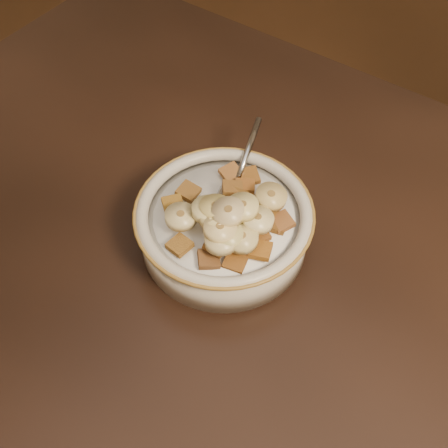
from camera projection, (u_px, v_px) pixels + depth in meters
The scene contains 38 objects.
cereal_bowl at pixel (224, 230), 0.58m from camera, with size 0.17×0.17×0.04m, color silver.
milk at pixel (224, 217), 0.56m from camera, with size 0.14×0.14×0.00m, color white.
spoon at pixel (232, 194), 0.57m from camera, with size 0.03×0.04×0.01m, color #949BA6.
cereal_square_0 at pixel (209, 209), 0.54m from camera, with size 0.02×0.02×0.01m, color brown.
cereal_square_1 at pixel (236, 261), 0.52m from camera, with size 0.02×0.02×0.01m, color #945318.
cereal_square_2 at pixel (180, 245), 0.53m from camera, with size 0.02×0.02×0.01m, color #9B6826.
cereal_square_3 at pixel (240, 225), 0.53m from camera, with size 0.02×0.02×0.01m, color olive.
cereal_square_4 at pixel (213, 212), 0.54m from camera, with size 0.02×0.02×0.01m, color brown.
cereal_square_5 at pixel (276, 224), 0.55m from camera, with size 0.02×0.02×0.01m, color brown.
cereal_square_6 at pixel (246, 217), 0.54m from camera, with size 0.02×0.02×0.01m, color brown.
cereal_square_7 at pixel (270, 197), 0.57m from camera, with size 0.02×0.02×0.01m, color brown.
cereal_square_8 at pixel (249, 176), 0.59m from camera, with size 0.02×0.02×0.01m, color brown.
cereal_square_9 at pixel (216, 245), 0.52m from camera, with size 0.02×0.02×0.01m, color brown.
cereal_square_10 at pixel (233, 188), 0.56m from camera, with size 0.02×0.02×0.01m, color brown.
cereal_square_11 at pixel (238, 243), 0.53m from camera, with size 0.02×0.02×0.01m, color brown.
cereal_square_12 at pixel (209, 259), 0.52m from camera, with size 0.02×0.02×0.01m, color brown.
cereal_square_13 at pixel (188, 191), 0.57m from camera, with size 0.02×0.02×0.01m, color brown.
cereal_square_14 at pixel (245, 186), 0.57m from camera, with size 0.02×0.02×0.01m, color #9B5A28.
cereal_square_15 at pixel (236, 198), 0.55m from camera, with size 0.02×0.02×0.01m, color brown.
cereal_square_16 at pixel (231, 173), 0.59m from camera, with size 0.02×0.02×0.01m, color #945726.
cereal_square_17 at pixel (268, 210), 0.55m from camera, with size 0.02×0.02×0.01m, color brown.
cereal_square_18 at pixel (282, 222), 0.55m from camera, with size 0.02×0.02×0.01m, color brown.
cereal_square_19 at pixel (173, 205), 0.56m from camera, with size 0.02×0.02×0.01m, color brown.
cereal_square_20 at pixel (257, 235), 0.54m from camera, with size 0.02×0.02×0.01m, color brown.
cereal_square_21 at pixel (260, 250), 0.52m from camera, with size 0.02×0.02×0.01m, color #975F1F.
banana_slice_0 at pixel (208, 210), 0.53m from camera, with size 0.03×0.03×0.01m, color beige.
banana_slice_1 at pixel (242, 238), 0.52m from camera, with size 0.03×0.03×0.01m, color #D1C27A.
banana_slice_2 at pixel (271, 197), 0.54m from camera, with size 0.03×0.03×0.01m, color #D0BA7C.
banana_slice_3 at pixel (216, 208), 0.53m from camera, with size 0.03×0.03×0.01m, color tan.
banana_slice_4 at pixel (227, 236), 0.52m from camera, with size 0.03×0.03×0.01m, color beige.
banana_slice_5 at pixel (220, 229), 0.52m from camera, with size 0.03×0.03×0.01m, color #FFE09E.
banana_slice_6 at pixel (215, 217), 0.53m from camera, with size 0.03×0.03×0.01m, color #CBB787.
banana_slice_7 at pixel (257, 220), 0.53m from camera, with size 0.03×0.03×0.01m, color beige.
banana_slice_8 at pixel (228, 212), 0.52m from camera, with size 0.03×0.03×0.01m, color #CDB886.
banana_slice_9 at pixel (225, 236), 0.52m from camera, with size 0.03×0.03×0.01m, color #E1CA72.
banana_slice_10 at pixel (221, 241), 0.52m from camera, with size 0.03×0.03×0.01m, color beige.
banana_slice_11 at pixel (242, 207), 0.52m from camera, with size 0.03×0.03×0.01m, color beige.
banana_slice_12 at pixel (181, 217), 0.54m from camera, with size 0.03×0.03×0.01m, color beige.
Camera 1 is at (-0.03, -0.18, 1.23)m, focal length 45.00 mm.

